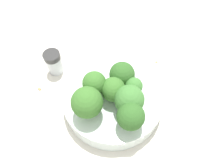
# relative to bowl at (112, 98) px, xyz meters

# --- Properties ---
(ground_plane) EXTENTS (3.00, 3.00, 0.00)m
(ground_plane) POSITION_rel_bowl_xyz_m (0.00, 0.00, -0.02)
(ground_plane) COLOR silver
(bowl) EXTENTS (0.21, 0.21, 0.04)m
(bowl) POSITION_rel_bowl_xyz_m (0.00, 0.00, 0.00)
(bowl) COLOR silver
(bowl) RESTS_ON ground_plane
(broccoli_floret_0) EXTENTS (0.06, 0.06, 0.06)m
(broccoli_floret_0) POSITION_rel_bowl_xyz_m (0.03, -0.03, 0.06)
(broccoli_floret_0) COLOR #7A9E5B
(broccoli_floret_0) RESTS_ON bowl
(broccoli_floret_1) EXTENTS (0.05, 0.05, 0.05)m
(broccoli_floret_1) POSITION_rel_bowl_xyz_m (-0.00, -0.01, 0.05)
(broccoli_floret_1) COLOR #7A9E5B
(broccoli_floret_1) RESTS_ON bowl
(broccoli_floret_2) EXTENTS (0.05, 0.05, 0.06)m
(broccoli_floret_2) POSITION_rel_bowl_xyz_m (0.03, -0.07, 0.06)
(broccoli_floret_2) COLOR #8EB770
(broccoli_floret_2) RESTS_ON bowl
(broccoli_floret_3) EXTENTS (0.05, 0.05, 0.06)m
(broccoli_floret_3) POSITION_rel_bowl_xyz_m (-0.04, -0.00, 0.06)
(broccoli_floret_3) COLOR #7A9E5B
(broccoli_floret_3) RESTS_ON bowl
(broccoli_floret_4) EXTENTS (0.06, 0.06, 0.07)m
(broccoli_floret_4) POSITION_rel_bowl_xyz_m (-0.05, -0.04, 0.06)
(broccoli_floret_4) COLOR #84AD66
(broccoli_floret_4) RESTS_ON bowl
(broccoli_floret_5) EXTENTS (0.05, 0.05, 0.05)m
(broccoli_floret_5) POSITION_rel_bowl_xyz_m (0.02, 0.03, 0.05)
(broccoli_floret_5) COLOR #84AD66
(broccoli_floret_5) RESTS_ON bowl
(broccoli_floret_6) EXTENTS (0.03, 0.03, 0.05)m
(broccoli_floret_6) POSITION_rel_bowl_xyz_m (0.04, -0.00, 0.05)
(broccoli_floret_6) COLOR #84AD66
(broccoli_floret_6) RESTS_ON bowl
(pepper_shaker) EXTENTS (0.04, 0.04, 0.06)m
(pepper_shaker) POSITION_rel_bowl_xyz_m (-0.14, 0.09, 0.01)
(pepper_shaker) COLOR #B2B7BC
(pepper_shaker) RESTS_ON ground_plane
(almond_crumb_0) EXTENTS (0.01, 0.01, 0.01)m
(almond_crumb_0) POSITION_rel_bowl_xyz_m (-0.17, 0.03, -0.02)
(almond_crumb_0) COLOR #AD7F4C
(almond_crumb_0) RESTS_ON ground_plane
(almond_crumb_1) EXTENTS (0.01, 0.01, 0.01)m
(almond_crumb_1) POSITION_rel_bowl_xyz_m (0.11, 0.12, -0.02)
(almond_crumb_1) COLOR tan
(almond_crumb_1) RESTS_ON ground_plane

